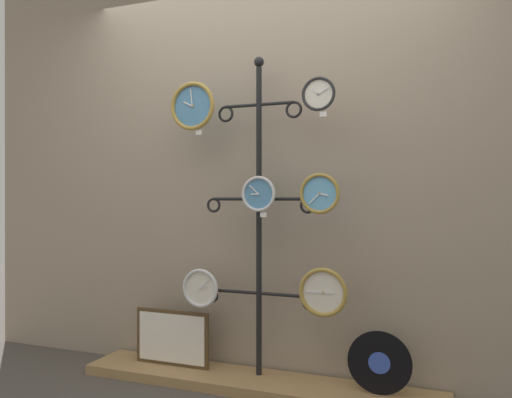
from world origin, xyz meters
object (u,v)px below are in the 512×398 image
at_px(clock_middle_right, 320,194).
at_px(clock_bottom_left, 201,288).
at_px(clock_top_left, 193,106).
at_px(clock_top_right, 319,94).
at_px(clock_middle_center, 259,194).
at_px(vinyl_record, 379,363).
at_px(clock_bottom_right, 323,292).
at_px(picture_frame, 172,338).
at_px(display_stand, 259,267).

relative_size(clock_middle_right, clock_bottom_left, 0.96).
relative_size(clock_top_left, clock_middle_right, 1.32).
bearing_deg(clock_middle_right, clock_top_right, 120.45).
xyz_separation_m(clock_middle_center, vinyl_record, (0.69, 0.03, -0.92)).
xyz_separation_m(clock_bottom_left, clock_bottom_right, (0.77, 0.00, 0.03)).
bearing_deg(clock_bottom_right, clock_middle_right, -123.42).
bearing_deg(clock_bottom_right, clock_top_right, -172.05).
relative_size(clock_top_left, picture_frame, 0.59).
height_order(clock_middle_right, clock_bottom_right, clock_middle_right).
bearing_deg(clock_top_left, clock_bottom_right, 0.47).
bearing_deg(vinyl_record, display_stand, 175.49).
xyz_separation_m(clock_top_right, clock_middle_right, (0.01, -0.02, -0.56)).
distance_m(clock_middle_right, vinyl_record, 0.98).
relative_size(display_stand, clock_top_right, 10.24).
xyz_separation_m(clock_bottom_right, vinyl_record, (0.30, 0.03, -0.37)).
bearing_deg(clock_bottom_left, clock_top_left, -172.52).
bearing_deg(vinyl_record, clock_top_left, -178.09).
bearing_deg(picture_frame, vinyl_record, -0.64).
height_order(clock_top_left, clock_middle_center, clock_top_left).
xyz_separation_m(clock_top_left, clock_top_right, (0.79, 0.00, 0.02)).
relative_size(vinyl_record, picture_frame, 0.68).
bearing_deg(display_stand, vinyl_record, -4.51).
relative_size(clock_top_right, clock_bottom_left, 0.81).
relative_size(clock_top_left, clock_top_right, 1.56).
bearing_deg(clock_middle_center, clock_middle_right, -3.01).
height_order(clock_top_right, clock_middle_right, clock_top_right).
xyz_separation_m(display_stand, clock_top_left, (-0.40, -0.09, 0.98)).
distance_m(clock_middle_center, picture_frame, 1.11).
relative_size(clock_top_right, vinyl_record, 0.56).
distance_m(clock_top_left, clock_top_right, 0.79).
relative_size(display_stand, clock_bottom_right, 7.14).
xyz_separation_m(clock_middle_right, vinyl_record, (0.32, 0.05, -0.92)).
relative_size(clock_middle_center, clock_bottom_right, 0.76).
bearing_deg(clock_middle_right, clock_bottom_left, 178.37).
distance_m(clock_middle_center, clock_bottom_right, 0.67).
distance_m(clock_top_right, clock_bottom_left, 1.36).
relative_size(clock_bottom_right, vinyl_record, 0.80).
bearing_deg(clock_top_left, clock_middle_right, -1.05).
bearing_deg(clock_bottom_left, clock_bottom_right, 0.01).
bearing_deg(display_stand, clock_top_left, -166.76).
bearing_deg(clock_middle_center, clock_top_right, -0.22).
height_order(clock_middle_center, clock_middle_right, clock_middle_right).
bearing_deg(display_stand, picture_frame, -175.81).
distance_m(display_stand, clock_top_left, 1.07).
xyz_separation_m(clock_middle_center, picture_frame, (-0.61, 0.05, -0.92)).
bearing_deg(display_stand, clock_top_right, -13.06).
height_order(clock_bottom_left, vinyl_record, clock_bottom_left).
bearing_deg(picture_frame, clock_bottom_left, -11.19).
bearing_deg(clock_top_right, clock_top_left, -179.76).
distance_m(clock_bottom_left, vinyl_record, 1.13).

